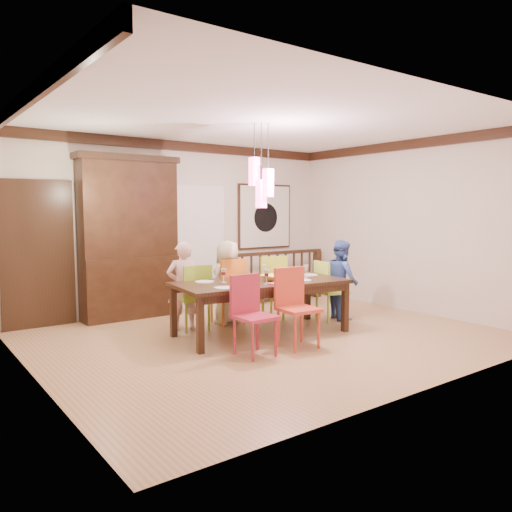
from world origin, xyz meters
TOP-DOWN VIEW (x-y plane):
  - floor at (0.00, 0.00)m, footprint 6.00×6.00m
  - ceiling at (0.00, 0.00)m, footprint 6.00×6.00m
  - wall_back at (0.00, 2.50)m, footprint 6.00×0.00m
  - wall_left at (-3.00, 0.00)m, footprint 0.00×5.00m
  - wall_right at (3.00, 0.00)m, footprint 0.00×5.00m
  - crown_molding at (0.00, 0.00)m, footprint 6.00×5.00m
  - panel_door at (-2.40, 2.45)m, footprint 1.04×0.07m
  - white_doorway at (0.35, 2.46)m, footprint 0.97×0.05m
  - painting at (1.80, 2.46)m, footprint 1.25×0.06m
  - pendant_cluster at (-0.01, 0.18)m, footprint 0.27×0.21m
  - dining_table at (-0.01, 0.18)m, footprint 2.50×1.36m
  - chair_far_left at (-0.65, 0.97)m, footprint 0.47×0.47m
  - chair_far_mid at (-0.02, 1.00)m, footprint 0.48×0.48m
  - chair_far_right at (0.63, 0.86)m, footprint 0.52×0.52m
  - chair_near_left at (-0.69, -0.61)m, footprint 0.45×0.45m
  - chair_near_mid at (-0.03, -0.64)m, footprint 0.49×0.49m
  - chair_end_right at (1.42, 0.23)m, footprint 0.50×0.50m
  - china_hutch at (-1.05, 2.30)m, footprint 1.64×0.46m
  - balustrade at (1.71, 1.95)m, footprint 2.11×0.13m
  - person_far_left at (-0.77, 1.04)m, footprint 0.54×0.43m
  - person_far_mid at (-0.02, 1.00)m, footprint 0.68×0.50m
  - person_end_right at (1.61, 0.21)m, footprint 0.68×0.75m
  - serving_bowl at (0.15, 0.11)m, footprint 0.37×0.37m
  - small_bowl at (-0.15, 0.26)m, footprint 0.22×0.22m
  - cup_left at (-0.55, -0.03)m, footprint 0.16×0.16m
  - cup_right at (0.63, 0.30)m, footprint 0.11×0.11m
  - plate_far_left at (-0.71, 0.53)m, footprint 0.26×0.26m
  - plate_far_mid at (0.06, 0.51)m, footprint 0.26×0.26m
  - plate_far_right at (0.74, 0.54)m, footprint 0.26×0.26m
  - plate_near_left at (-0.78, -0.09)m, footprint 0.26×0.26m
  - plate_near_mid at (0.45, -0.16)m, footprint 0.26×0.26m
  - plate_end_right at (0.92, 0.21)m, footprint 0.26×0.26m
  - wine_glass_a at (-0.51, 0.35)m, footprint 0.08×0.08m
  - wine_glass_b at (0.20, 0.39)m, footprint 0.08×0.08m
  - wine_glass_c at (-0.13, -0.10)m, footprint 0.08×0.08m
  - wine_glass_d at (0.70, 0.04)m, footprint 0.08×0.08m
  - napkin at (-0.03, -0.16)m, footprint 0.18×0.14m

SIDE VIEW (x-z plane):
  - floor at x=0.00m, z-range 0.00..0.00m
  - balustrade at x=1.71m, z-range 0.02..0.98m
  - chair_end_right at x=1.42m, z-range 0.07..1.00m
  - chair_far_left at x=-0.65m, z-range 0.07..1.02m
  - chair_near_left at x=-0.69m, z-range 0.07..1.03m
  - chair_near_mid at x=-0.03m, z-range 0.07..1.07m
  - chair_far_mid at x=-0.02m, z-range 0.07..1.07m
  - chair_far_right at x=0.63m, z-range 0.07..1.10m
  - person_end_right at x=1.61m, z-range 0.00..1.26m
  - person_far_mid at x=-0.02m, z-range 0.00..1.27m
  - person_far_left at x=-0.77m, z-range 0.00..1.28m
  - dining_table at x=-0.01m, z-range 0.30..1.05m
  - plate_far_left at x=-0.71m, z-range 0.75..0.76m
  - plate_far_mid at x=0.06m, z-range 0.75..0.76m
  - plate_far_right at x=0.74m, z-range 0.75..0.76m
  - plate_near_left at x=-0.78m, z-range 0.75..0.76m
  - plate_near_mid at x=0.45m, z-range 0.75..0.76m
  - plate_end_right at x=0.92m, z-range 0.75..0.76m
  - napkin at x=-0.03m, z-range 0.75..0.76m
  - small_bowl at x=-0.15m, z-range 0.75..0.81m
  - serving_bowl at x=0.15m, z-range 0.75..0.83m
  - cup_right at x=0.63m, z-range 0.75..0.83m
  - cup_left at x=-0.55m, z-range 0.75..0.85m
  - wine_glass_a at x=-0.51m, z-range 0.75..0.94m
  - wine_glass_b at x=0.20m, z-range 0.75..0.94m
  - wine_glass_c at x=-0.13m, z-range 0.75..0.94m
  - wine_glass_d at x=0.70m, z-range 0.75..0.94m
  - panel_door at x=-2.40m, z-range -0.07..2.17m
  - white_doorway at x=0.35m, z-range -0.06..2.16m
  - china_hutch at x=-1.05m, z-range 0.00..2.59m
  - wall_back at x=0.00m, z-range -1.55..4.45m
  - wall_left at x=-3.00m, z-range -1.05..3.95m
  - wall_right at x=3.00m, z-range -1.05..3.95m
  - painting at x=1.80m, z-range 0.97..2.22m
  - pendant_cluster at x=-0.01m, z-range 1.54..2.68m
  - crown_molding at x=0.00m, z-range 2.74..2.90m
  - ceiling at x=0.00m, z-range 2.90..2.90m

